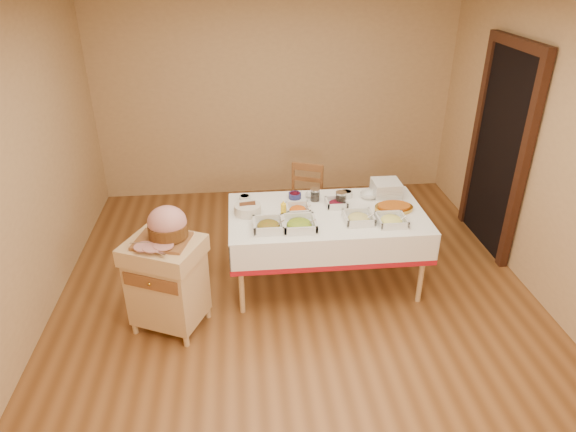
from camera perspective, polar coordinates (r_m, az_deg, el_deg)
The scene contains 23 objects.
room_shell at distance 4.24m, azimuth 1.26°, elevation 4.84°, with size 5.00×5.00×5.00m.
doorway at distance 5.78m, azimuth 22.50°, elevation 7.04°, with size 0.09×1.10×2.20m.
dining_table at distance 4.86m, azimuth 4.27°, elevation -1.31°, with size 1.82×1.02×0.76m.
butcher_cart at distance 4.45m, azimuth -13.29°, elevation -6.91°, with size 0.74×0.70×0.84m.
dining_chair at distance 5.70m, azimuth 1.83°, elevation 1.52°, with size 0.49×0.48×0.85m.
ham_on_board at distance 4.22m, azimuth -13.34°, elevation -1.14°, with size 0.45×0.43×0.30m.
serving_dish_a at distance 4.48m, azimuth -2.19°, elevation -1.04°, with size 0.27×0.27×0.12m.
serving_dish_b at distance 4.49m, azimuth 1.27°, elevation -0.90°, with size 0.29×0.29×0.12m.
serving_dish_c at distance 4.64m, azimuth 7.86°, elevation -0.22°, with size 0.26×0.26×0.11m.
serving_dish_d at distance 4.66m, azimuth 11.43°, elevation -0.45°, with size 0.26×0.26×0.10m.
serving_dish_e at distance 4.75m, azimuth 1.12°, elevation 0.72°, with size 0.23×0.21×0.10m.
serving_dish_f at distance 4.90m, azimuth 5.40°, elevation 1.44°, with size 0.20×0.19×0.09m.
small_bowl_left at distance 5.01m, azimuth -4.82°, elevation 2.04°, with size 0.11×0.11×0.05m.
small_bowl_mid at distance 5.04m, azimuth 0.77°, elevation 2.32°, with size 0.13×0.13×0.05m.
small_bowl_right at distance 5.09m, azimuth 6.51°, elevation 2.48°, with size 0.12×0.12×0.06m.
bowl_white_imported at distance 5.07m, azimuth 2.71°, elevation 2.32°, with size 0.13×0.13×0.03m, color silver.
bowl_small_imported at distance 5.11m, azimuth 8.96°, elevation 2.29°, with size 0.17×0.17×0.05m, color silver.
preserve_jar_left at distance 4.99m, azimuth 3.03°, elevation 2.31°, with size 0.10×0.10×0.12m.
preserve_jar_right at distance 4.91m, azimuth 5.89°, elevation 1.87°, with size 0.11×0.11×0.13m.
mustard_bottle at distance 4.67m, azimuth -0.51°, elevation 0.73°, with size 0.05×0.05×0.16m.
bread_basket at distance 4.74m, azimuth -4.51°, elevation 0.77°, with size 0.25×0.25×0.11m.
plate_stack at distance 5.18m, azimuth 10.84°, elevation 3.07°, with size 0.27×0.27×0.15m.
brass_platter at distance 4.92m, azimuth 11.68°, elevation 0.95°, with size 0.36×0.26×0.05m.
Camera 1 is at (-0.48, -3.88, 2.94)m, focal length 32.00 mm.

